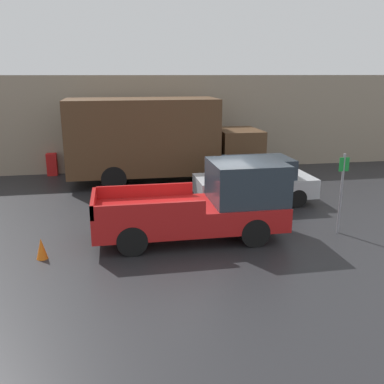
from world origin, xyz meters
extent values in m
plane|color=#232326|center=(0.00, 0.00, 0.00)|extent=(60.00, 60.00, 0.00)
cube|color=gray|center=(0.00, 8.68, 2.25)|extent=(28.00, 0.15, 4.49)
cube|color=red|center=(-0.78, -0.58, 0.70)|extent=(5.33, 2.02, 0.67)
cube|color=#28333D|center=(0.87, -0.58, 1.61)|extent=(2.03, 1.90, 1.15)
cube|color=red|center=(-1.98, 0.38, 1.22)|extent=(2.93, 0.10, 0.37)
cube|color=red|center=(-1.98, -1.54, 1.22)|extent=(2.93, 0.10, 0.37)
cube|color=red|center=(-3.40, -0.58, 1.22)|extent=(0.10, 2.02, 0.37)
cylinder|color=black|center=(0.87, 0.32, 0.40)|extent=(0.81, 0.26, 0.81)
cylinder|color=black|center=(0.87, -1.47, 0.40)|extent=(0.81, 0.26, 0.81)
cylinder|color=black|center=(-2.43, 0.32, 0.40)|extent=(0.81, 0.26, 0.81)
cylinder|color=black|center=(-2.43, -1.47, 0.40)|extent=(0.81, 0.26, 0.81)
cube|color=#B7BABF|center=(2.17, 2.51, 0.62)|extent=(4.23, 1.89, 0.69)
cube|color=#28333D|center=(2.29, 2.51, 1.31)|extent=(2.32, 1.66, 0.68)
cylinder|color=black|center=(3.48, 3.36, 0.33)|extent=(0.65, 0.22, 0.65)
cylinder|color=black|center=(3.48, 1.67, 0.33)|extent=(0.65, 0.22, 0.65)
cylinder|color=black|center=(0.86, 3.36, 0.33)|extent=(0.65, 0.22, 0.65)
cylinder|color=black|center=(0.86, 1.67, 0.33)|extent=(0.65, 0.22, 0.65)
cube|color=#4C331E|center=(2.61, 6.19, 1.34)|extent=(1.81, 2.37, 1.73)
cube|color=#4C331E|center=(-1.58, 6.19, 2.03)|extent=(6.24, 2.49, 3.09)
cylinder|color=black|center=(2.28, 7.30, 0.50)|extent=(1.01, 0.30, 1.01)
cylinder|color=black|center=(2.28, 5.08, 0.50)|extent=(1.01, 0.30, 1.01)
cylinder|color=black|center=(-2.85, 7.30, 0.50)|extent=(1.01, 0.30, 1.01)
cylinder|color=black|center=(-2.85, 5.08, 0.50)|extent=(1.01, 0.30, 1.01)
cylinder|color=gray|center=(3.63, -0.92, 1.19)|extent=(0.07, 0.07, 2.37)
cube|color=#198C33|center=(3.63, -0.94, 2.07)|extent=(0.30, 0.02, 0.40)
cube|color=red|center=(-5.65, 8.36, 0.51)|extent=(0.45, 0.40, 1.02)
cone|color=orange|center=(-4.71, -1.28, 0.27)|extent=(0.29, 0.29, 0.55)
camera|label=1|loc=(-2.76, -11.86, 4.55)|focal=40.00mm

